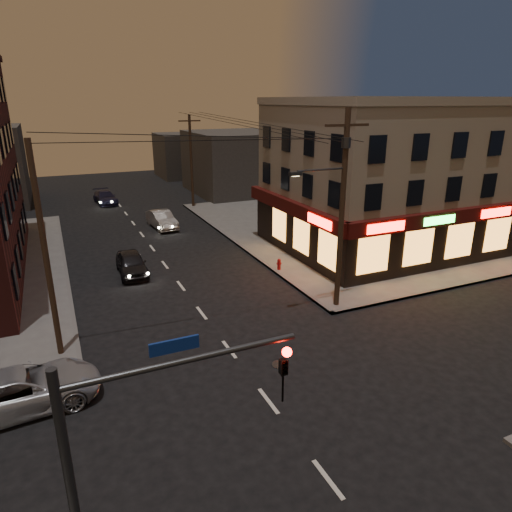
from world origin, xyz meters
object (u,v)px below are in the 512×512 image
sedan_mid (162,219)px  sedan_far (105,197)px  suv_cross (21,390)px  fire_hydrant (279,264)px  sedan_near (131,263)px

sedan_mid → sedan_far: bearing=99.6°
suv_cross → fire_hydrant: size_ratio=7.39×
sedan_mid → sedan_far: sedan_mid is taller
sedan_mid → fire_hydrant: sedan_mid is taller
fire_hydrant → suv_cross: bearing=-149.7°
sedan_far → fire_hydrant: sedan_far is taller
sedan_far → sedan_near: bearing=-97.7°
sedan_mid → fire_hydrant: size_ratio=6.19×
sedan_mid → fire_hydrant: 14.30m
suv_cross → sedan_near: size_ratio=1.29×
suv_cross → sedan_mid: (10.17, 22.11, -0.00)m
suv_cross → sedan_near: bearing=-31.5°
sedan_mid → sedan_far: size_ratio=0.96×
sedan_far → fire_hydrant: 26.80m
suv_cross → sedan_near: suv_cross is taller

